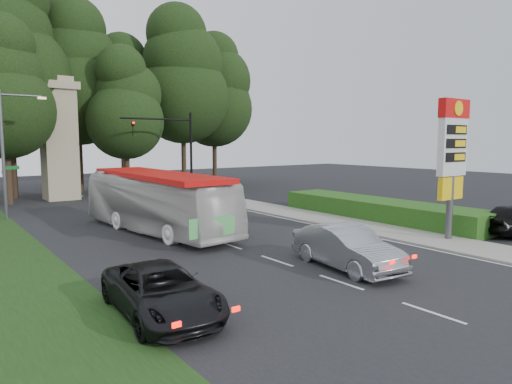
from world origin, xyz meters
TOP-DOWN VIEW (x-y plane):
  - ground at (0.00, 0.00)m, footprint 120.00×120.00m
  - road_surface at (0.00, 12.00)m, footprint 14.00×80.00m
  - sidewalk_right at (8.50, 12.00)m, footprint 3.00×80.00m
  - hedge at (11.50, 8.00)m, footprint 3.00×14.00m
  - gas_station_pylon at (9.20, 1.99)m, footprint 2.10×0.45m
  - traffic_signal_mast at (5.68, 24.00)m, footprint 6.10×0.35m
  - streetlight_signs at (-6.99, 22.01)m, footprint 2.75×0.98m
  - monument at (-2.00, 30.00)m, footprint 3.00×3.00m
  - tree_center_left at (-5.00, 33.00)m, footprint 10.08×10.08m
  - tree_center_right at (1.00, 35.00)m, footprint 9.24×9.24m
  - tree_east_near at (6.00, 37.00)m, footprint 8.12×8.12m
  - tree_east_mid at (11.00, 33.00)m, footprint 9.52×9.52m
  - tree_far_east at (16.00, 35.00)m, footprint 8.68×8.68m
  - tree_monument_left at (-6.00, 29.00)m, footprint 7.28×7.28m
  - tree_monument_right at (3.50, 29.50)m, footprint 6.72×6.72m
  - transit_bus at (-1.34, 12.43)m, footprint 3.99×11.72m
  - sedan_silver at (1.50, 1.62)m, footprint 2.38×5.17m
  - suv_charcoal at (-6.20, 1.50)m, footprint 2.67×5.14m

SIDE VIEW (x-z plane):
  - ground at x=0.00m, z-range 0.00..0.00m
  - road_surface at x=0.00m, z-range 0.00..0.02m
  - sidewalk_right at x=8.50m, z-range 0.00..0.12m
  - hedge at x=11.50m, z-range 0.00..1.20m
  - suv_charcoal at x=-6.20m, z-range 0.00..1.38m
  - sedan_silver at x=1.50m, z-range 0.00..1.64m
  - transit_bus at x=-1.34m, z-range 0.00..3.20m
  - streetlight_signs at x=-6.99m, z-range 0.44..8.44m
  - gas_station_pylon at x=9.20m, z-range 1.02..7.87m
  - traffic_signal_mast at x=5.68m, z-range 1.07..8.27m
  - monument at x=-2.00m, z-range 0.08..10.13m
  - tree_monument_right at x=3.50m, z-range 1.41..14.61m
  - tree_monument_left at x=-6.00m, z-range 1.53..15.83m
  - tree_east_near at x=6.00m, z-range 1.71..17.66m
  - tree_far_east at x=16.00m, z-range 1.83..18.88m
  - tree_center_right at x=1.00m, z-range 1.94..20.09m
  - tree_east_mid at x=11.00m, z-range 2.00..20.70m
  - tree_center_left at x=-5.00m, z-range 2.12..21.92m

